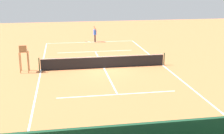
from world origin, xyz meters
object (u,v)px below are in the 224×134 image
object	(u,v)px
umpire_chair	(24,56)
tennis_ball_near	(85,44)
tennis_player	(95,33)
tennis_racket	(88,42)
tennis_net	(104,62)
tennis_ball_far	(92,49)

from	to	relation	value
umpire_chair	tennis_ball_near	world-z (taller)	umpire_chair
tennis_player	tennis_racket	size ratio (longest dim) A/B	3.32
tennis_racket	umpire_chair	bearing A→B (deg)	62.26
tennis_net	umpire_chair	bearing A→B (deg)	1.27
tennis_racket	tennis_ball_near	world-z (taller)	tennis_ball_near
tennis_net	tennis_player	distance (m)	11.05
tennis_racket	tennis_ball_near	distance (m)	1.74
umpire_chair	tennis_ball_far	distance (m)	9.66
tennis_net	umpire_chair	world-z (taller)	umpire_chair
umpire_chair	tennis_player	size ratio (longest dim) A/B	1.11
umpire_chair	tennis_player	world-z (taller)	umpire_chair
tennis_ball_far	tennis_player	bearing A→B (deg)	-101.13
tennis_net	tennis_ball_far	distance (m)	7.33
tennis_net	tennis_racket	size ratio (longest dim) A/B	17.78
tennis_player	tennis_racket	bearing A→B (deg)	-16.18
umpire_chair	tennis_ball_near	distance (m)	11.21
tennis_racket	tennis_ball_near	bearing A→B (deg)	70.30
umpire_chair	tennis_player	xyz separation A→B (m)	(-6.74, -11.17, -0.30)
umpire_chair	tennis_player	bearing A→B (deg)	-121.12
tennis_player	tennis_net	bearing A→B (deg)	87.19
tennis_racket	tennis_ball_near	xyz separation A→B (m)	(0.59, 1.64, 0.02)
umpire_chair	tennis_racket	xyz separation A→B (m)	(-5.99, -11.38, -1.30)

